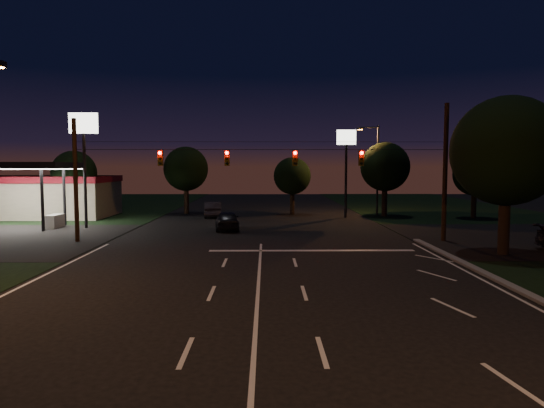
{
  "coord_description": "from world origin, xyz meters",
  "views": [
    {
      "loc": [
        0.32,
        -16.47,
        4.89
      ],
      "look_at": [
        0.62,
        8.09,
        3.0
      ],
      "focal_mm": 32.0,
      "sensor_mm": 36.0,
      "label": 1
    }
  ],
  "objects_px": {
    "tree_right_near": "(506,152)",
    "utility_pole_right": "(443,241)",
    "car_oncoming_a": "(227,220)",
    "car_oncoming_b": "(212,209)"
  },
  "relations": [
    {
      "from": "tree_right_near",
      "to": "car_oncoming_a",
      "type": "distance_m",
      "value": 20.02
    },
    {
      "from": "utility_pole_right",
      "to": "car_oncoming_b",
      "type": "distance_m",
      "value": 23.09
    },
    {
      "from": "car_oncoming_a",
      "to": "utility_pole_right",
      "type": "bearing_deg",
      "value": 151.68
    },
    {
      "from": "utility_pole_right",
      "to": "car_oncoming_a",
      "type": "relative_size",
      "value": 2.03
    },
    {
      "from": "tree_right_near",
      "to": "utility_pole_right",
      "type": "bearing_deg",
      "value": 107.53
    },
    {
      "from": "utility_pole_right",
      "to": "car_oncoming_b",
      "type": "height_order",
      "value": "utility_pole_right"
    },
    {
      "from": "car_oncoming_b",
      "to": "utility_pole_right",
      "type": "bearing_deg",
      "value": 128.9
    },
    {
      "from": "utility_pole_right",
      "to": "tree_right_near",
      "type": "relative_size",
      "value": 1.03
    },
    {
      "from": "utility_pole_right",
      "to": "tree_right_near",
      "type": "height_order",
      "value": "tree_right_near"
    },
    {
      "from": "tree_right_near",
      "to": "car_oncoming_a",
      "type": "height_order",
      "value": "tree_right_near"
    }
  ]
}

